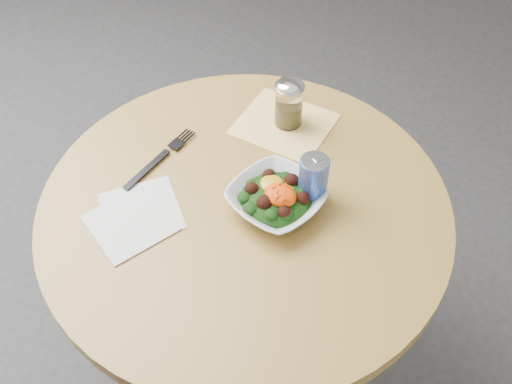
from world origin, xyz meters
TOP-DOWN VIEW (x-y plane):
  - ground at (0.00, 0.00)m, footprint 6.00×6.00m
  - table at (0.00, 0.00)m, footprint 0.90×0.90m
  - cloth_napkin at (-0.07, 0.26)m, footprint 0.24×0.23m
  - paper_napkins at (-0.16, -0.17)m, footprint 0.22×0.25m
  - salad_bowl at (0.06, 0.03)m, footprint 0.21×0.21m
  - fork at (-0.23, -0.01)m, footprint 0.03×0.23m
  - spice_shaker at (-0.07, 0.27)m, footprint 0.07×0.07m
  - beverage_can at (0.11, 0.09)m, footprint 0.06×0.06m

SIDE VIEW (x-z plane):
  - ground at x=0.00m, z-range 0.00..0.00m
  - table at x=0.00m, z-range 0.18..0.93m
  - cloth_napkin at x=-0.07m, z-range 0.75..0.75m
  - paper_napkins at x=-0.16m, z-range 0.75..0.75m
  - fork at x=-0.23m, z-range 0.75..0.76m
  - salad_bowl at x=0.06m, z-range 0.74..0.81m
  - beverage_can at x=0.11m, z-range 0.75..0.87m
  - spice_shaker at x=-0.07m, z-range 0.75..0.88m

